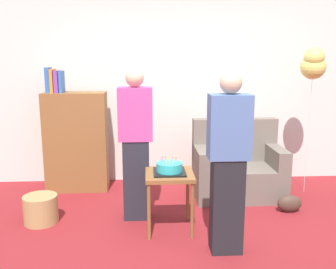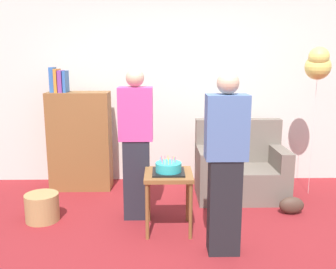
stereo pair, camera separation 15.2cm
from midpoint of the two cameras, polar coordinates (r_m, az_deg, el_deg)
The scene contains 11 objects.
ground_plane at distance 3.74m, azimuth 4.49°, elevation -16.33°, with size 8.00×8.00×0.00m, color maroon.
wall_back at distance 5.36m, azimuth 2.61°, elevation 7.34°, with size 6.00×0.10×2.70m, color silver.
couch at distance 4.93m, azimuth 11.64°, elevation -5.25°, with size 1.10×0.70×0.96m.
bookshelf at distance 5.15m, azimuth -12.31°, elevation -0.70°, with size 0.80×0.36×1.62m.
side_table at distance 3.85m, azimuth 1.21°, elevation -7.11°, with size 0.48×0.48×0.61m.
birthday_cake at distance 3.80m, azimuth 1.22°, elevation -5.06°, with size 0.32×0.32×0.17m.
person_blowing_candles at distance 4.07m, azimuth -3.75°, elevation -1.45°, with size 0.36×0.22×1.63m.
person_holding_cake at distance 3.37m, azimuth 9.90°, elevation -4.40°, with size 0.36×0.22×1.63m.
wicker_basket at distance 4.38m, azimuth -17.43°, elevation -10.40°, with size 0.36×0.36×0.30m, color #A88451.
handbag at distance 4.61m, azimuth 18.98°, elevation -10.04°, with size 0.28×0.14×0.20m, color #473328.
balloon_bunch at distance 4.99m, azimuth 22.46°, elevation 9.79°, with size 0.31×0.32×1.87m.
Camera 2 is at (-0.27, -3.29, 1.75)m, focal length 40.59 mm.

